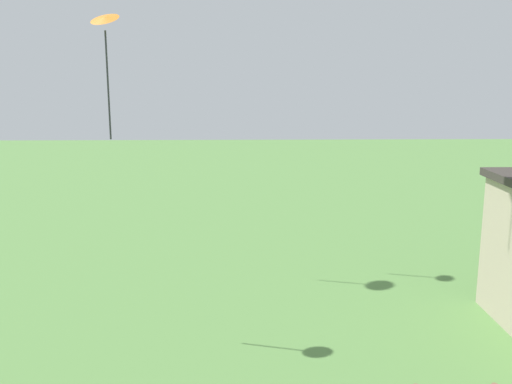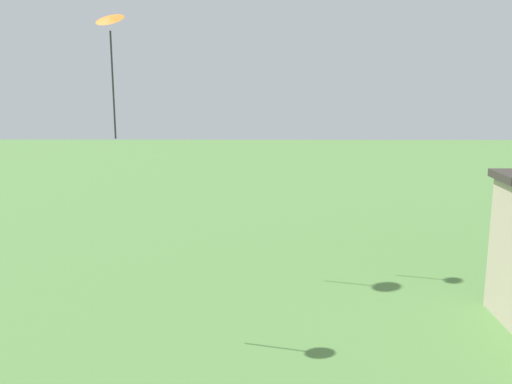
{
  "view_description": "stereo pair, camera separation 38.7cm",
  "coord_description": "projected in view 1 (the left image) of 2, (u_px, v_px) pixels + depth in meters",
  "views": [
    {
      "loc": [
        -0.29,
        -5.28,
        7.38
      ],
      "look_at": [
        0.0,
        7.1,
        4.82
      ],
      "focal_mm": 40.0,
      "sensor_mm": 36.0,
      "label": 1
    },
    {
      "loc": [
        0.09,
        -5.29,
        7.38
      ],
      "look_at": [
        0.0,
        7.1,
        4.82
      ],
      "focal_mm": 40.0,
      "sensor_mm": 36.0,
      "label": 2
    }
  ],
  "objects": [
    {
      "name": "kite_orange_delta",
      "position": [
        105.0,
        30.0,
        15.09
      ],
      "size": [
        0.97,
        0.93,
        3.4
      ],
      "color": "orange"
    }
  ]
}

